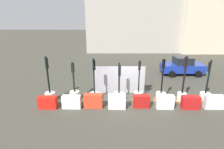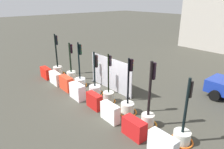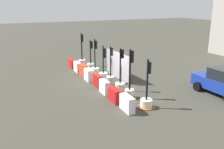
{
  "view_description": "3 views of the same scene",
  "coord_description": "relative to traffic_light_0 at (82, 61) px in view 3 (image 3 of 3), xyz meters",
  "views": [
    {
      "loc": [
        -1.11,
        -10.83,
        5.48
      ],
      "look_at": [
        -1.12,
        0.76,
        1.61
      ],
      "focal_mm": 28.77,
      "sensor_mm": 36.0,
      "label": 1
    },
    {
      "loc": [
        8.52,
        -6.34,
        5.46
      ],
      "look_at": [
        0.23,
        0.74,
        1.35
      ],
      "focal_mm": 32.91,
      "sensor_mm": 36.0,
      "label": 2
    },
    {
      "loc": [
        15.59,
        -7.0,
        5.64
      ],
      "look_at": [
        1.7,
        -0.26,
        1.06
      ],
      "focal_mm": 38.86,
      "sensor_mm": 36.0,
      "label": 3
    }
  ],
  "objects": [
    {
      "name": "construction_barrier_0",
      "position": [
        0.18,
        -1.01,
        -0.1
      ],
      "size": [
        1.13,
        0.45,
        0.76
      ],
      "color": "red",
      "rests_on": "ground_plane"
    },
    {
      "name": "traffic_light_6",
      "position": [
        8.76,
        0.01,
        0.08
      ],
      "size": [
        0.88,
        0.88,
        3.04
      ],
      "color": "silver",
      "rests_on": "ground_plane"
    },
    {
      "name": "traffic_light_3",
      "position": [
        4.58,
        0.12,
        -0.07
      ],
      "size": [
        0.96,
        0.96,
        2.6
      ],
      "color": "silver",
      "rests_on": "ground_plane"
    },
    {
      "name": "traffic_light_1",
      "position": [
        1.58,
        0.24,
        -0.03
      ],
      "size": [
        0.87,
        0.87,
        2.62
      ],
      "color": "silver",
      "rests_on": "ground_plane"
    },
    {
      "name": "ground_plane",
      "position": [
        5.22,
        -0.03,
        -0.48
      ],
      "size": [
        120.0,
        120.0,
        0.0
      ],
      "primitive_type": "plane",
      "color": "#3B3A31"
    },
    {
      "name": "traffic_light_2",
      "position": [
        2.95,
        0.1,
        -0.06
      ],
      "size": [
        0.91,
        0.91,
        2.89
      ],
      "color": "silver",
      "rests_on": "ground_plane"
    },
    {
      "name": "construction_barrier_6",
      "position": [
        8.91,
        -1.04,
        -0.08
      ],
      "size": [
        1.07,
        0.49,
        0.8
      ],
      "color": "red",
      "rests_on": "ground_plane"
    },
    {
      "name": "construction_barrier_2",
      "position": [
        2.95,
        -0.91,
        -0.03
      ],
      "size": [
        1.14,
        0.44,
        0.89
      ],
      "color": "red",
      "rests_on": "ground_plane"
    },
    {
      "name": "construction_barrier_4",
      "position": [
        5.92,
        -0.91,
        -0.07
      ],
      "size": [
        1.0,
        0.4,
        0.81
      ],
      "color": "#B11714",
      "rests_on": "ground_plane"
    },
    {
      "name": "site_fence_panel",
      "position": [
        4.62,
        1.28,
        0.48
      ],
      "size": [
        3.72,
        0.5,
        2.02
      ],
      "color": "#A0A0A7",
      "rests_on": "ground_plane"
    },
    {
      "name": "construction_barrier_7",
      "position": [
        10.32,
        -1.04,
        -0.05
      ],
      "size": [
        1.13,
        0.42,
        0.86
      ],
      "color": "silver",
      "rests_on": "ground_plane"
    },
    {
      "name": "car_blue_estate",
      "position": [
        10.83,
        5.64,
        0.33
      ],
      "size": [
        3.93,
        2.1,
        1.71
      ],
      "color": "navy",
      "rests_on": "ground_plane"
    },
    {
      "name": "construction_barrier_1",
      "position": [
        1.64,
        -1.0,
        -0.07
      ],
      "size": [
        1.14,
        0.41,
        0.81
      ],
      "color": "white",
      "rests_on": "ground_plane"
    },
    {
      "name": "traffic_light_4",
      "position": [
        5.87,
        0.1,
        -0.06
      ],
      "size": [
        0.79,
        0.79,
        2.75
      ],
      "color": "#B2B8AB",
      "rests_on": "ground_plane"
    },
    {
      "name": "traffic_light_5",
      "position": [
        7.39,
        0.08,
        -0.06
      ],
      "size": [
        0.95,
        0.95,
        2.86
      ],
      "color": "silver",
      "rests_on": "ground_plane"
    },
    {
      "name": "traffic_light_0",
      "position": [
        0.0,
        0.0,
        0.0
      ],
      "size": [
        0.96,
        0.96,
        3.04
      ],
      "color": "silver",
      "rests_on": "ground_plane"
    },
    {
      "name": "traffic_light_7",
      "position": [
        10.4,
        0.15,
        -0.07
      ],
      "size": [
        0.94,
        0.94,
        2.77
      ],
      "color": "silver",
      "rests_on": "ground_plane"
    },
    {
      "name": "construction_barrier_3",
      "position": [
        4.42,
        -1.01,
        -0.03
      ],
      "size": [
        1.07,
        0.49,
        0.89
      ],
      "color": "silver",
      "rests_on": "ground_plane"
    },
    {
      "name": "construction_barrier_5",
      "position": [
        7.36,
        -1.04,
        -0.05
      ],
      "size": [
        1.04,
        0.4,
        0.86
      ],
      "color": "white",
      "rests_on": "ground_plane"
    }
  ]
}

